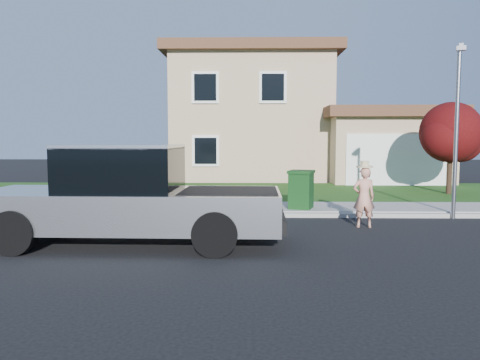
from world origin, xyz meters
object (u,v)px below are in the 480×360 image
(trash_bin, at_px, (301,189))
(street_lamp, at_px, (457,122))
(woman, at_px, (364,196))
(pickup_truck, at_px, (130,198))
(ornamental_tree, at_px, (452,135))

(trash_bin, distance_m, street_lamp, 4.54)
(woman, bearing_deg, street_lamp, -155.30)
(pickup_truck, xyz_separation_m, woman, (5.24, 1.95, -0.18))
(pickup_truck, bearing_deg, trash_bin, 47.13)
(woman, bearing_deg, pickup_truck, 20.39)
(pickup_truck, height_order, street_lamp, street_lamp)
(ornamental_tree, bearing_deg, street_lamp, -111.99)
(pickup_truck, xyz_separation_m, ornamental_tree, (10.01, 8.25, 1.35))
(woman, bearing_deg, trash_bin, -58.87)
(trash_bin, bearing_deg, woman, -40.40)
(street_lamp, bearing_deg, woman, -135.62)
(pickup_truck, height_order, woman, pickup_truck)
(woman, relative_size, trash_bin, 1.48)
(ornamental_tree, distance_m, trash_bin, 7.52)
(ornamental_tree, bearing_deg, pickup_truck, -140.53)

